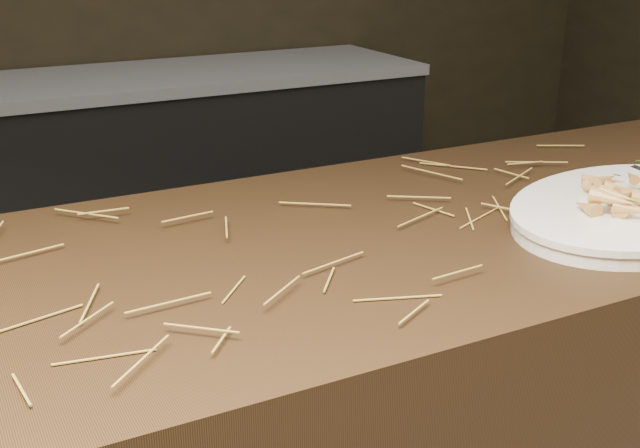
{
  "coord_description": "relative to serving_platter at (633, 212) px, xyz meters",
  "views": [
    {
      "loc": [
        -0.59,
        -0.68,
        1.34
      ],
      "look_at": [
        -0.12,
        0.23,
        0.96
      ],
      "focal_mm": 45.0,
      "sensor_mm": 36.0,
      "label": 1
    }
  ],
  "objects": [
    {
      "name": "back_counter",
      "position": [
        -0.1,
        2.03,
        -0.49
      ],
      "size": [
        1.82,
        0.62,
        0.84
      ],
      "color": "black",
      "rests_on": "ground"
    },
    {
      "name": "serving_platter",
      "position": [
        0.0,
        0.0,
        0.0
      ],
      "size": [
        0.56,
        0.45,
        0.03
      ],
      "primitive_type": null,
      "rotation": [
        0.0,
        0.0,
        0.29
      ],
      "color": "white",
      "rests_on": "main_counter"
    },
    {
      "name": "roasted_veg_heap",
      "position": [
        0.0,
        0.0,
        0.04
      ],
      "size": [
        0.28,
        0.23,
        0.05
      ],
      "primitive_type": null,
      "rotation": [
        0.0,
        0.0,
        0.29
      ],
      "color": "#A37232",
      "rests_on": "serving_platter"
    },
    {
      "name": "straw_bedding",
      "position": [
        -0.4,
        0.15,
        -0.0
      ],
      "size": [
        1.4,
        0.6,
        0.02
      ],
      "primitive_type": null,
      "color": "olive",
      "rests_on": "main_counter"
    }
  ]
}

